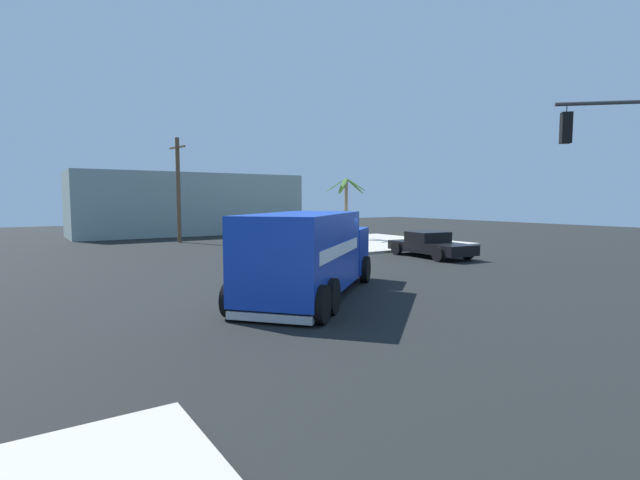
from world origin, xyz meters
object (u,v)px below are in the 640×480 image
Objects in this scene: palm_tree_far at (346,198)px; delivery_truck at (310,253)px; traffic_light_primary at (639,168)px; pickup_black at (430,244)px; utility_pole at (178,188)px.

delivery_truck is at bearing -129.80° from palm_tree_far.
palm_tree_far is at bearing 76.19° from traffic_light_primary.
palm_tree_far is (2.43, 10.96, 2.54)m from pickup_black.
traffic_light_primary is at bearing -105.07° from pickup_black.
pickup_black is at bearing 74.93° from traffic_light_primary.
palm_tree_far is 12.48m from utility_pole.
delivery_truck is 12.46m from pickup_black.
palm_tree_far reaches higher than delivery_truck.
pickup_black is 18.90m from utility_pole.
pickup_black is at bearing -61.94° from utility_pole.
pickup_black is at bearing 25.73° from delivery_truck.
utility_pole is (-11.19, 5.47, 0.67)m from palm_tree_far.
pickup_black is 1.15× the size of palm_tree_far.
utility_pole reaches higher than delivery_truck.
palm_tree_far is (13.63, 16.36, 1.84)m from delivery_truck.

